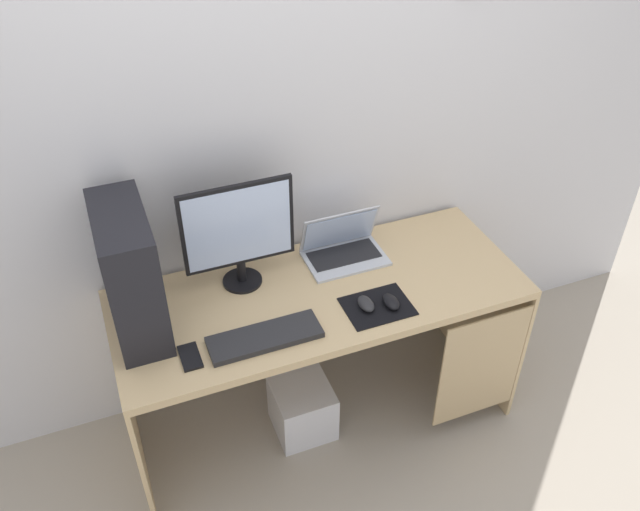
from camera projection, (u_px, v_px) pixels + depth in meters
The scene contains 12 objects.
ground_plane at pixel (320, 414), 3.14m from camera, with size 8.00×8.00×0.00m, color #9E9384.
wall_back at pixel (286, 129), 2.61m from camera, with size 4.00×0.05×2.60m.
desk at pixel (325, 318), 2.75m from camera, with size 1.65×0.66×0.76m.
pc_tower at pixel (130, 273), 2.37m from camera, with size 0.18×0.43×0.50m, color black.
monitor at pixel (238, 232), 2.55m from camera, with size 0.44×0.16×0.46m.
laptop at pixel (343, 248), 2.82m from camera, with size 0.34×0.22×0.21m.
keyboard at pixel (265, 337), 2.45m from camera, with size 0.42×0.14×0.02m, color #232326.
mousepad at pixel (377, 306), 2.59m from camera, with size 0.26×0.20×0.01m, color black.
mouse_left at pixel (366, 304), 2.58m from camera, with size 0.06×0.10×0.03m, color #232326.
mouse_right at pixel (391, 302), 2.58m from camera, with size 0.06×0.10×0.03m, color black.
cell_phone at pixel (190, 357), 2.38m from camera, with size 0.07×0.13×0.01m, color black.
subwoofer at pixel (303, 409), 3.00m from camera, with size 0.25×0.25×0.25m, color silver.
Camera 1 is at (-0.74, -1.88, 2.51)m, focal length 37.46 mm.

